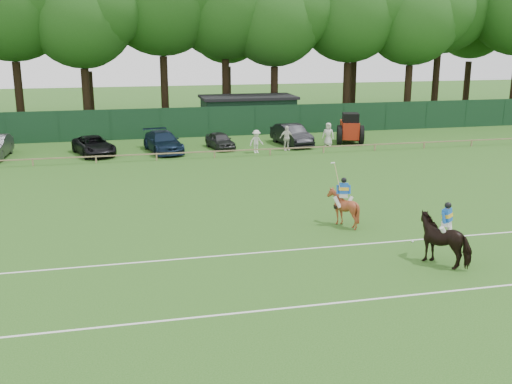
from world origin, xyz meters
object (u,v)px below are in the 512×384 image
object	(u,v)px
hatch_grey	(220,140)
tractor	(350,129)
spectator_left	(256,141)
estate_black	(292,135)
sedan_navy	(163,142)
polo_ball	(413,242)
horse_chestnut	(343,208)
horse_dark	(445,240)
utility_shed	(248,113)
spectator_mid	(286,138)
spectator_right	(328,134)
suv_black	(94,146)

from	to	relation	value
hatch_grey	tractor	world-z (taller)	tractor
spectator_left	estate_black	bearing A→B (deg)	21.91
sedan_navy	polo_ball	distance (m)	23.82
horse_chestnut	sedan_navy	bearing A→B (deg)	-57.00
hatch_grey	spectator_left	world-z (taller)	spectator_left
tractor	estate_black	bearing A→B (deg)	-167.65
hatch_grey	horse_dark	bearing A→B (deg)	-90.81
horse_dark	sedan_navy	size ratio (longest dim) A/B	0.43
horse_dark	utility_shed	distance (m)	33.62
horse_dark	tractor	distance (m)	25.70
spectator_mid	spectator_right	xyz separation A→B (m)	(3.62, 1.02, -0.01)
horse_chestnut	estate_black	xyz separation A→B (m)	(3.49, 20.05, -0.03)
tractor	suv_black	bearing A→B (deg)	-163.18
suv_black	estate_black	distance (m)	14.85
estate_black	polo_ball	xyz separation A→B (m)	(-1.50, -22.90, -0.75)
estate_black	utility_shed	bearing A→B (deg)	92.77
spectator_mid	utility_shed	xyz separation A→B (m)	(-0.63, 10.46, 0.62)
horse_dark	utility_shed	bearing A→B (deg)	-128.49
horse_chestnut	estate_black	world-z (taller)	horse_chestnut
suv_black	utility_shed	size ratio (longest dim) A/B	0.57
horse_dark	spectator_mid	size ratio (longest dim) A/B	1.20
polo_ball	utility_shed	distance (m)	31.31
hatch_grey	estate_black	world-z (taller)	estate_black
spectator_left	sedan_navy	bearing A→B (deg)	148.78
hatch_grey	polo_ball	xyz separation A→B (m)	(4.17, -22.65, -0.57)
suv_black	spectator_left	distance (m)	11.60
spectator_right	utility_shed	distance (m)	10.38
sedan_navy	hatch_grey	size ratio (longest dim) A/B	1.42
horse_dark	estate_black	size ratio (longest dim) A/B	0.45
sedan_navy	suv_black	bearing A→B (deg)	169.45
hatch_grey	estate_black	xyz separation A→B (m)	(5.67, 0.25, 0.19)
sedan_navy	spectator_left	size ratio (longest dim) A/B	3.06
horse_chestnut	suv_black	size ratio (longest dim) A/B	0.35
horse_dark	polo_ball	xyz separation A→B (m)	(-0.05, 2.34, -0.88)
sedan_navy	horse_chestnut	bearing A→B (deg)	-82.06
estate_black	spectator_right	world-z (taller)	spectator_right
spectator_mid	tractor	distance (m)	5.98
estate_black	hatch_grey	bearing A→B (deg)	174.23
spectator_mid	sedan_navy	bearing A→B (deg)	162.49
horse_dark	spectator_right	bearing A→B (deg)	-138.34
horse_chestnut	sedan_navy	size ratio (longest dim) A/B	0.32
sedan_navy	spectator_right	xyz separation A→B (m)	(12.55, -0.44, 0.16)
tractor	spectator_mid	bearing A→B (deg)	-146.56
horse_chestnut	polo_ball	xyz separation A→B (m)	(1.99, -2.85, -0.78)
sedan_navy	hatch_grey	bearing A→B (deg)	-5.36
hatch_grey	spectator_right	bearing A→B (deg)	-16.07
sedan_navy	estate_black	distance (m)	9.97
estate_black	spectator_left	xyz separation A→B (m)	(-3.40, -2.55, 0.04)
horse_dark	spectator_left	distance (m)	22.78
horse_chestnut	sedan_navy	xyz separation A→B (m)	(-6.46, 19.41, -0.08)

